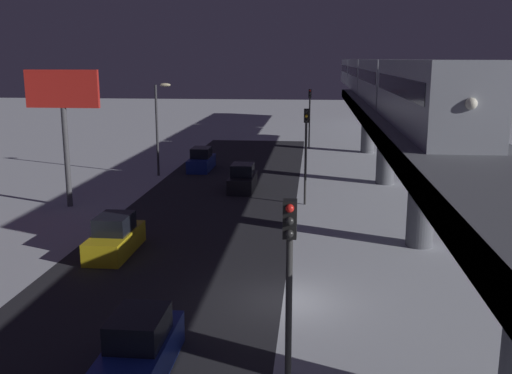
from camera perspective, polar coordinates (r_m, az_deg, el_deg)
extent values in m
plane|color=silver|center=(24.08, 2.74, -11.01)|extent=(240.00, 240.00, 0.00)
cube|color=#28282D|center=(24.95, -10.30, -10.34)|extent=(11.00, 94.23, 0.01)
cube|color=slate|center=(23.10, 19.62, 2.10)|extent=(5.00, 94.23, 0.80)
cube|color=#38383D|center=(22.65, 13.76, 2.27)|extent=(0.24, 92.35, 0.80)
cylinder|color=slate|center=(61.99, 10.88, 5.76)|extent=(1.40, 1.40, 5.32)
cylinder|color=slate|center=(46.50, 12.55, 3.54)|extent=(1.40, 1.40, 5.32)
cylinder|color=slate|center=(31.23, 15.85, -0.86)|extent=(1.40, 1.40, 5.32)
cube|color=#999EA8|center=(31.35, 16.14, 8.72)|extent=(2.90, 18.00, 3.40)
cube|color=black|center=(31.33, 16.19, 9.46)|extent=(2.94, 16.20, 0.90)
cube|color=#999EA8|center=(49.74, 12.33, 10.09)|extent=(2.90, 18.00, 3.40)
cube|color=black|center=(49.73, 12.35, 10.56)|extent=(2.94, 16.20, 0.90)
cube|color=#999EA8|center=(68.25, 10.57, 10.70)|extent=(2.90, 18.00, 3.40)
cube|color=black|center=(68.24, 10.58, 11.04)|extent=(2.94, 16.20, 0.90)
cube|color=#999EA8|center=(86.79, 9.55, 11.05)|extent=(2.90, 18.00, 3.40)
cube|color=black|center=(86.79, 9.56, 11.32)|extent=(2.94, 16.20, 0.90)
sphere|color=white|center=(22.51, 20.24, 7.63)|extent=(0.44, 0.44, 0.44)
cube|color=navy|center=(51.73, -5.34, 2.29)|extent=(1.80, 4.58, 1.10)
cube|color=black|center=(51.57, -5.36, 3.37)|extent=(1.58, 2.20, 0.87)
cube|color=navy|center=(19.14, -11.24, -15.92)|extent=(1.80, 4.55, 1.10)
cube|color=black|center=(18.70, -11.37, -13.26)|extent=(1.58, 2.18, 0.87)
cube|color=black|center=(43.51, -1.32, 0.42)|extent=(1.80, 4.27, 1.10)
cube|color=black|center=(43.31, -1.32, 1.70)|extent=(1.58, 2.05, 0.87)
cube|color=gold|center=(30.29, -13.55, -5.28)|extent=(1.80, 4.57, 1.10)
cube|color=black|center=(30.01, -13.64, -3.48)|extent=(1.58, 2.19, 0.87)
cylinder|color=#2D2D2D|center=(14.66, 3.16, -15.28)|extent=(0.16, 0.16, 5.50)
cube|color=black|center=(13.48, 3.33, -3.14)|extent=(0.32, 0.32, 0.90)
sphere|color=red|center=(13.23, 3.31, -2.09)|extent=(0.20, 0.20, 0.20)
sphere|color=black|center=(13.30, 3.29, -3.34)|extent=(0.20, 0.20, 0.20)
sphere|color=black|center=(13.39, 3.28, -4.58)|extent=(0.20, 0.20, 0.20)
cylinder|color=#2D2D2D|center=(38.85, 4.85, 2.24)|extent=(0.16, 0.16, 5.50)
cube|color=black|center=(38.42, 4.94, 6.94)|extent=(0.32, 0.32, 0.90)
sphere|color=black|center=(38.21, 4.94, 7.36)|extent=(0.20, 0.20, 0.20)
sphere|color=yellow|center=(38.24, 4.93, 6.92)|extent=(0.20, 0.20, 0.20)
sphere|color=black|center=(38.27, 4.92, 6.47)|extent=(0.20, 0.20, 0.20)
cylinder|color=#2D2D2D|center=(63.87, 5.23, 6.20)|extent=(0.16, 0.16, 5.50)
cube|color=black|center=(63.61, 5.28, 9.07)|extent=(0.32, 0.32, 0.90)
sphere|color=red|center=(63.42, 5.29, 9.33)|extent=(0.20, 0.20, 0.20)
sphere|color=black|center=(63.43, 5.28, 9.06)|extent=(0.20, 0.20, 0.20)
sphere|color=black|center=(63.45, 5.28, 8.79)|extent=(0.20, 0.20, 0.20)
cylinder|color=#4C4C51|center=(40.11, -17.96, 2.72)|extent=(0.36, 0.36, 6.50)
cube|color=red|center=(39.65, -18.39, 9.07)|extent=(4.80, 0.30, 2.40)
cylinder|color=#38383D|center=(49.17, -9.62, 5.42)|extent=(0.20, 0.20, 7.50)
ellipsoid|color=#F4E5B2|center=(48.66, -8.86, 9.80)|extent=(0.90, 0.44, 0.30)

